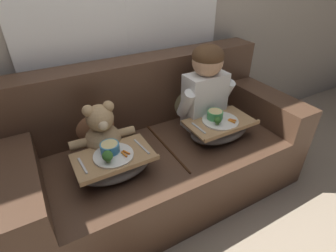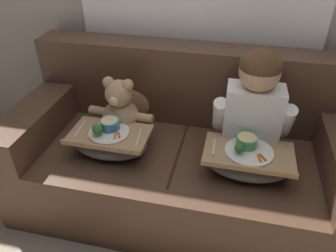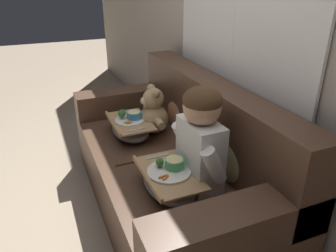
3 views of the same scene
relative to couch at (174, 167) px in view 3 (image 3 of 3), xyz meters
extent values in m
plane|color=tan|center=(0.00, -0.07, -0.34)|extent=(14.00, 14.00, 0.00)
cube|color=#A89E8E|center=(0.00, 0.46, 0.96)|extent=(8.00, 0.05, 2.60)
cube|color=#4C3323|center=(0.00, -0.07, -0.12)|extent=(1.97, 0.92, 0.44)
cube|color=#4C3323|center=(0.00, 0.28, 0.35)|extent=(1.97, 0.22, 0.50)
cube|color=#4C3323|center=(-0.88, -0.07, 0.21)|extent=(0.22, 0.92, 0.21)
cube|color=#4C3323|center=(0.88, -0.07, 0.21)|extent=(0.22, 0.92, 0.21)
cube|color=#32190A|center=(0.00, -0.09, 0.11)|extent=(0.01, 0.66, 0.01)
ellipsoid|color=tan|center=(0.38, 0.20, 0.28)|extent=(0.36, 0.17, 0.38)
ellipsoid|color=#B2754C|center=(-0.38, 0.20, 0.28)|extent=(0.33, 0.16, 0.34)
cube|color=white|center=(0.38, 0.00, 0.31)|extent=(0.31, 0.17, 0.41)
sphere|color=tan|center=(0.38, 0.00, 0.60)|extent=(0.21, 0.21, 0.21)
ellipsoid|color=#4C331E|center=(0.38, 0.00, 0.64)|extent=(0.22, 0.22, 0.15)
cylinder|color=white|center=(0.21, -0.02, 0.34)|extent=(0.08, 0.16, 0.22)
cylinder|color=white|center=(0.56, -0.02, 0.34)|extent=(0.08, 0.16, 0.22)
sphere|color=tan|center=(-0.38, 0.00, 0.22)|extent=(0.23, 0.23, 0.23)
sphere|color=tan|center=(-0.38, 0.00, 0.38)|extent=(0.16, 0.16, 0.16)
sphere|color=tan|center=(-0.44, 0.00, 0.45)|extent=(0.07, 0.07, 0.07)
sphere|color=tan|center=(-0.32, -0.01, 0.45)|extent=(0.07, 0.07, 0.07)
sphere|color=beige|center=(-0.39, -0.08, 0.38)|extent=(0.06, 0.06, 0.06)
sphere|color=black|center=(-0.39, -0.09, 0.38)|extent=(0.02, 0.02, 0.02)
cylinder|color=tan|center=(-0.53, 0.00, 0.24)|extent=(0.12, 0.07, 0.06)
cylinder|color=tan|center=(-0.24, -0.01, 0.24)|extent=(0.12, 0.07, 0.06)
cylinder|color=tan|center=(-0.44, -0.11, 0.13)|extent=(0.06, 0.11, 0.06)
cylinder|color=tan|center=(-0.34, -0.12, 0.13)|extent=(0.06, 0.11, 0.06)
ellipsoid|color=slate|center=(0.38, -0.20, 0.16)|extent=(0.44, 0.27, 0.12)
cube|color=tan|center=(0.38, -0.20, 0.23)|extent=(0.46, 0.28, 0.01)
cube|color=tan|center=(0.38, -0.33, 0.24)|extent=(0.46, 0.02, 0.02)
cylinder|color=white|center=(0.38, -0.20, 0.24)|extent=(0.25, 0.25, 0.01)
cylinder|color=#4CAD60|center=(0.36, -0.16, 0.27)|extent=(0.11, 0.11, 0.06)
cylinder|color=#E5D189|center=(0.36, -0.16, 0.30)|extent=(0.10, 0.10, 0.01)
sphere|color=#38702D|center=(0.33, -0.23, 0.28)|extent=(0.05, 0.05, 0.05)
cylinder|color=#7A9E56|center=(0.33, -0.23, 0.25)|extent=(0.02, 0.02, 0.02)
cylinder|color=orange|center=(0.43, -0.25, 0.25)|extent=(0.03, 0.05, 0.01)
cylinder|color=orange|center=(0.45, -0.24, 0.25)|extent=(0.04, 0.05, 0.01)
cube|color=silver|center=(0.20, -0.20, 0.24)|extent=(0.02, 0.14, 0.01)
ellipsoid|color=slate|center=(-0.38, -0.20, 0.16)|extent=(0.43, 0.27, 0.12)
cube|color=tan|center=(-0.38, -0.20, 0.23)|extent=(0.45, 0.28, 0.01)
cube|color=tan|center=(-0.38, -0.33, 0.24)|extent=(0.45, 0.02, 0.02)
cylinder|color=white|center=(-0.38, -0.20, 0.24)|extent=(0.23, 0.23, 0.01)
cylinder|color=#3889C1|center=(-0.39, -0.16, 0.27)|extent=(0.11, 0.11, 0.05)
cylinder|color=#E5D189|center=(-0.39, -0.16, 0.29)|extent=(0.10, 0.10, 0.01)
sphere|color=#38702D|center=(-0.43, -0.24, 0.29)|extent=(0.06, 0.06, 0.06)
cylinder|color=#7A9E56|center=(-0.43, -0.24, 0.25)|extent=(0.02, 0.02, 0.03)
cylinder|color=orange|center=(-0.33, -0.23, 0.25)|extent=(0.02, 0.05, 0.01)
cylinder|color=orange|center=(-0.31, -0.22, 0.25)|extent=(0.03, 0.05, 0.01)
cube|color=silver|center=(-0.56, -0.20, 0.24)|extent=(0.02, 0.14, 0.01)
cube|color=silver|center=(-0.21, -0.20, 0.24)|extent=(0.03, 0.17, 0.01)
camera|label=1|loc=(-0.68, -1.36, 1.18)|focal=28.00mm
camera|label=2|loc=(0.27, -1.58, 1.28)|focal=35.00mm
camera|label=3|loc=(1.82, -0.80, 1.25)|focal=35.00mm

